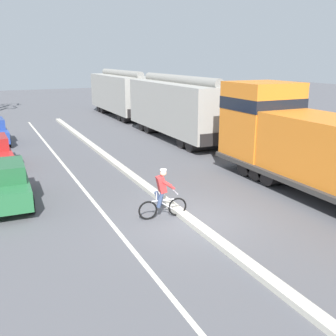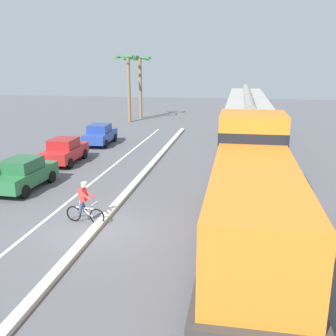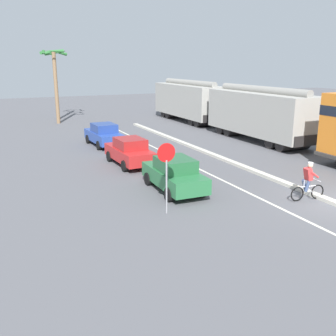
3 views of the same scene
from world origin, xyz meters
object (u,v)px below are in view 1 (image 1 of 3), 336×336
at_px(hopper_car_middle, 121,94).
at_px(cyclist, 162,195).
at_px(parked_car_green, 4,183).
at_px(locomotive, 318,149).
at_px(hopper_car_lead, 178,108).

relative_size(hopper_car_middle, cyclist, 6.18).
xyz_separation_m(hopper_car_middle, cyclist, (-6.57, -23.49, -1.26)).
bearing_deg(hopper_car_middle, parked_car_green, -119.69).
distance_m(locomotive, hopper_car_lead, 12.16).
bearing_deg(cyclist, hopper_car_middle, 74.37).
bearing_deg(locomotive, hopper_car_lead, 90.00).
distance_m(hopper_car_middle, cyclist, 24.42).
height_order(locomotive, cyclist, locomotive).
bearing_deg(hopper_car_middle, hopper_car_lead, -90.00).
relative_size(locomotive, parked_car_green, 2.73).
bearing_deg(parked_car_green, locomotive, -19.12).
distance_m(parked_car_green, cyclist, 5.98).
distance_m(hopper_car_middle, parked_car_green, 22.87).
distance_m(hopper_car_lead, cyclist, 13.64).
relative_size(parked_car_green, cyclist, 2.48).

